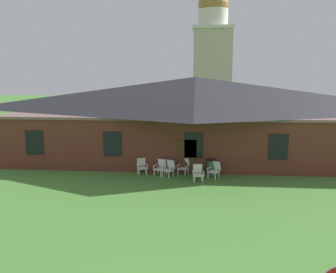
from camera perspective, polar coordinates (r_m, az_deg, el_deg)
name	(u,v)px	position (r m, az deg, el deg)	size (l,w,h in m)	color
brick_building	(195,116)	(25.03, 4.53, 3.46)	(25.68, 10.40, 5.79)	brown
dome_tower	(212,59)	(45.69, 7.44, 12.76)	(5.18, 5.18, 17.75)	#BCB29E
lawn_chair_by_porch	(142,166)	(20.56, -4.44, -4.93)	(0.76, 0.81, 0.96)	silver
lawn_chair_near_door	(161,167)	(20.24, -1.27, -5.14)	(0.79, 0.84, 0.96)	white
lawn_chair_left_end	(169,168)	(20.02, 0.18, -5.30)	(0.83, 0.86, 0.96)	silver
lawn_chair_middle	(184,166)	(20.42, 2.71, -5.01)	(0.78, 0.83, 0.96)	white
lawn_chair_right_end	(198,173)	(19.15, 5.05, -6.05)	(0.69, 0.73, 0.96)	silver
lawn_chair_far_side	(215,169)	(19.88, 7.86, -5.51)	(0.84, 0.87, 0.96)	white
trash_bin	(211,167)	(20.29, 7.22, -5.19)	(0.56, 0.56, 0.98)	#335638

